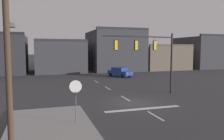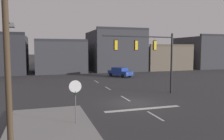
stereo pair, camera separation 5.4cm
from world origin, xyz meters
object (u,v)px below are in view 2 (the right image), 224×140
(signal_mast_near_side, at_px, (151,51))
(car_lot_nearside, at_px, (120,72))
(stop_sign, at_px, (75,91))
(utility_pole, at_px, (7,41))

(signal_mast_near_side, bearing_deg, car_lot_nearside, 81.96)
(signal_mast_near_side, bearing_deg, stop_sign, -140.65)
(car_lot_nearside, height_order, utility_pole, utility_pole)
(stop_sign, bearing_deg, signal_mast_near_side, 39.35)
(signal_mast_near_side, xyz_separation_m, utility_pole, (-12.04, -10.26, 0.51))
(stop_sign, xyz_separation_m, car_lot_nearside, (10.93, 22.79, -1.29))
(car_lot_nearside, xyz_separation_m, utility_pole, (-14.25, -25.90, 4.19))
(signal_mast_near_side, relative_size, car_lot_nearside, 1.68)
(signal_mast_near_side, height_order, stop_sign, signal_mast_near_side)
(signal_mast_near_side, distance_m, stop_sign, 11.53)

